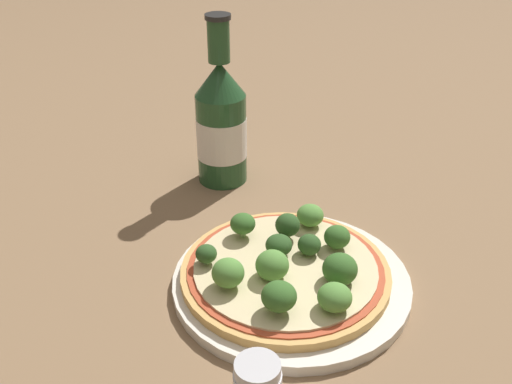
# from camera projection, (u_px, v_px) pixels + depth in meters

# --- Properties ---
(ground_plane) EXTENTS (3.00, 3.00, 0.00)m
(ground_plane) POSITION_uv_depth(u_px,v_px,m) (295.00, 269.00, 0.67)
(ground_plane) COLOR #846647
(plate) EXTENTS (0.25, 0.25, 0.01)m
(plate) POSITION_uv_depth(u_px,v_px,m) (291.00, 282.00, 0.64)
(plate) COLOR silver
(plate) RESTS_ON ground_plane
(pizza) EXTENTS (0.22, 0.22, 0.01)m
(pizza) POSITION_uv_depth(u_px,v_px,m) (285.00, 271.00, 0.63)
(pizza) COLOR tan
(pizza) RESTS_ON plate
(broccoli_floret_0) EXTENTS (0.03, 0.03, 0.03)m
(broccoli_floret_0) POSITION_uv_depth(u_px,v_px,m) (335.00, 297.00, 0.57)
(broccoli_floret_0) COLOR #89A866
(broccoli_floret_0) RESTS_ON pizza
(broccoli_floret_1) EXTENTS (0.03, 0.03, 0.03)m
(broccoli_floret_1) POSITION_uv_depth(u_px,v_px,m) (272.00, 265.00, 0.61)
(broccoli_floret_1) COLOR #89A866
(broccoli_floret_1) RESTS_ON pizza
(broccoli_floret_2) EXTENTS (0.03, 0.03, 0.03)m
(broccoli_floret_2) POSITION_uv_depth(u_px,v_px,m) (285.00, 226.00, 0.66)
(broccoli_floret_2) COLOR #89A866
(broccoli_floret_2) RESTS_ON pizza
(broccoli_floret_3) EXTENTS (0.03, 0.03, 0.03)m
(broccoli_floret_3) POSITION_uv_depth(u_px,v_px,m) (228.00, 273.00, 0.59)
(broccoli_floret_3) COLOR #89A866
(broccoli_floret_3) RESTS_ON pizza
(broccoli_floret_4) EXTENTS (0.03, 0.03, 0.02)m
(broccoli_floret_4) POSITION_uv_depth(u_px,v_px,m) (281.00, 248.00, 0.64)
(broccoli_floret_4) COLOR #89A866
(broccoli_floret_4) RESTS_ON pizza
(broccoli_floret_5) EXTENTS (0.03, 0.03, 0.03)m
(broccoli_floret_5) POSITION_uv_depth(u_px,v_px,m) (337.00, 237.00, 0.65)
(broccoli_floret_5) COLOR #89A866
(broccoli_floret_5) RESTS_ON pizza
(broccoli_floret_6) EXTENTS (0.02, 0.02, 0.02)m
(broccoli_floret_6) POSITION_uv_depth(u_px,v_px,m) (206.00, 254.00, 0.63)
(broccoli_floret_6) COLOR #89A866
(broccoli_floret_6) RESTS_ON pizza
(broccoli_floret_7) EXTENTS (0.04, 0.04, 0.03)m
(broccoli_floret_7) POSITION_uv_depth(u_px,v_px,m) (340.00, 269.00, 0.60)
(broccoli_floret_7) COLOR #89A866
(broccoli_floret_7) RESTS_ON pizza
(broccoli_floret_8) EXTENTS (0.03, 0.03, 0.03)m
(broccoli_floret_8) POSITION_uv_depth(u_px,v_px,m) (243.00, 224.00, 0.67)
(broccoli_floret_8) COLOR #89A866
(broccoli_floret_8) RESTS_ON pizza
(broccoli_floret_9) EXTENTS (0.03, 0.03, 0.03)m
(broccoli_floret_9) POSITION_uv_depth(u_px,v_px,m) (279.00, 296.00, 0.56)
(broccoli_floret_9) COLOR #89A866
(broccoli_floret_9) RESTS_ON pizza
(broccoli_floret_10) EXTENTS (0.03, 0.03, 0.02)m
(broccoli_floret_10) POSITION_uv_depth(u_px,v_px,m) (309.00, 245.00, 0.64)
(broccoli_floret_10) COLOR #89A866
(broccoli_floret_10) RESTS_ON pizza
(broccoli_floret_11) EXTENTS (0.03, 0.03, 0.03)m
(broccoli_floret_11) POSITION_uv_depth(u_px,v_px,m) (310.00, 215.00, 0.69)
(broccoli_floret_11) COLOR #89A866
(broccoli_floret_11) RESTS_ON pizza
(beer_bottle) EXTENTS (0.07, 0.07, 0.23)m
(beer_bottle) POSITION_uv_depth(u_px,v_px,m) (221.00, 123.00, 0.80)
(beer_bottle) COLOR #234C28
(beer_bottle) RESTS_ON ground_plane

